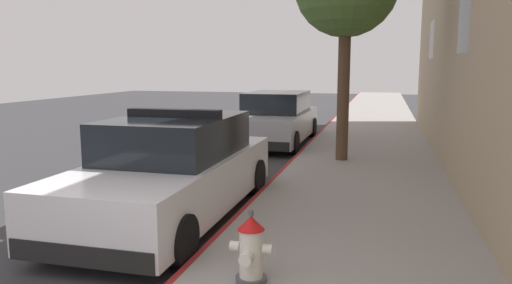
# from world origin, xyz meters

# --- Properties ---
(ground_plane) EXTENTS (34.12, 60.00, 0.20)m
(ground_plane) POSITION_xyz_m (-4.35, 10.00, -0.10)
(ground_plane) COLOR #353538
(sidewalk_pavement) EXTENTS (3.30, 60.00, 0.14)m
(sidewalk_pavement) POSITION_xyz_m (1.65, 10.00, 0.07)
(sidewalk_pavement) COLOR gray
(sidewalk_pavement) RESTS_ON ground
(curb_painted_edge) EXTENTS (0.08, 60.00, 0.14)m
(curb_painted_edge) POSITION_xyz_m (-0.04, 10.00, 0.07)
(curb_painted_edge) COLOR maroon
(curb_painted_edge) RESTS_ON ground
(police_cruiser) EXTENTS (1.94, 4.84, 1.68)m
(police_cruiser) POSITION_xyz_m (-1.07, 4.42, 0.74)
(police_cruiser) COLOR white
(police_cruiser) RESTS_ON ground
(parked_car_silver_ahead) EXTENTS (1.94, 4.84, 1.56)m
(parked_car_silver_ahead) POSITION_xyz_m (-1.12, 11.92, 0.74)
(parked_car_silver_ahead) COLOR #B2B5BA
(parked_car_silver_ahead) RESTS_ON ground
(fire_hydrant) EXTENTS (0.44, 0.40, 0.76)m
(fire_hydrant) POSITION_xyz_m (0.76, 2.21, 0.49)
(fire_hydrant) COLOR #4C4C51
(fire_hydrant) RESTS_ON sidewalk_pavement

